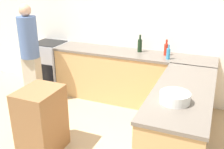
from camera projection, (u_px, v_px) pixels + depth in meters
The scene contains 10 objects.
wall_back at pixel (138, 25), 4.67m from camera, with size 8.00×0.06×2.70m.
counter_back at pixel (131, 77), 4.71m from camera, with size 2.83×0.61×0.94m.
counter_peninsula at pixel (180, 123), 3.28m from camera, with size 0.69×1.88×0.94m.
range_oven at pixel (51, 65), 5.33m from camera, with size 0.60×0.59×0.95m.
island_table at pixel (41, 121), 3.37m from camera, with size 0.46×0.57×0.89m.
mixing_bowl at pixel (175, 97), 2.77m from camera, with size 0.32×0.32×0.11m.
hot_sauce_bottle at pixel (166, 49), 4.36m from camera, with size 0.07×0.07×0.27m.
dish_soap_bottle at pixel (168, 53), 4.16m from camera, with size 0.06×0.06×0.24m.
wine_bottle_dark at pixel (140, 45), 4.55m from camera, with size 0.08×0.08×0.30m.
person_by_range at pixel (30, 51), 4.56m from camera, with size 0.32×0.32×1.75m.
Camera 1 is at (1.38, -2.36, 2.22)m, focal length 42.00 mm.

